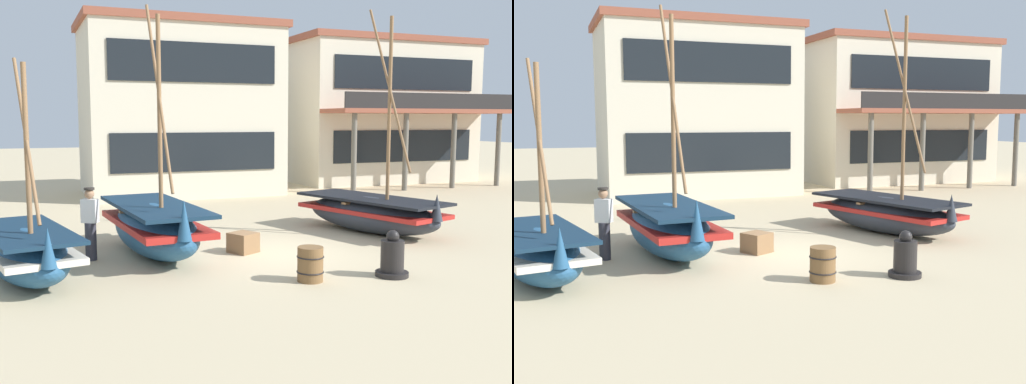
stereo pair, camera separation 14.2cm
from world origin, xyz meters
The scene contains 10 objects.
ground_plane centered at (0.00, 0.00, 0.00)m, with size 120.00×120.00×0.00m, color #CCB78E.
fishing_boat_near_left centered at (-2.61, 0.96, 0.68)m, with size 1.97×4.62×5.89m.
fishing_boat_centre_large centered at (3.82, 1.60, 0.57)m, with size 2.92×4.86×6.28m.
fishing_boat_far_right centered at (-5.50, -0.37, 0.58)m, with size 2.18×3.95×4.44m.
fisherman_by_hull centered at (-4.10, 0.98, 0.83)m, with size 0.42×0.38×1.68m.
capstan_winch centered at (1.53, -2.79, 0.38)m, with size 0.69×0.69×0.97m.
wooden_barrel centered at (-0.22, -2.52, 0.35)m, with size 0.56×0.56×0.70m.
cargo_crate centered at (-0.56, 0.44, 0.24)m, with size 0.59×0.59×0.49m, color olive.
harbor_building_main centered at (1.05, 12.75, 3.69)m, with size 8.42×5.25×7.36m.
harbor_building_annex centered at (12.19, 14.59, 3.68)m, with size 9.82×8.01×7.34m.
Camera 1 is at (-5.54, -13.03, 3.22)m, focal length 42.09 mm.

